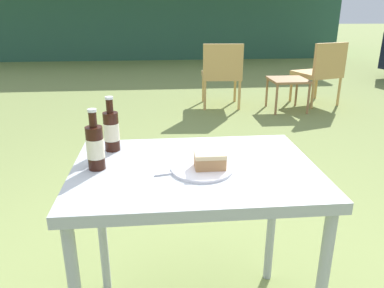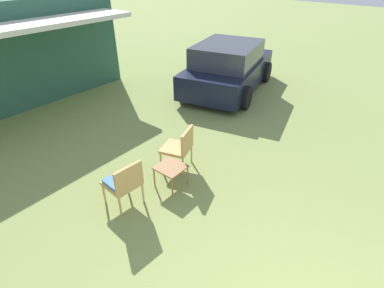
# 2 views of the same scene
# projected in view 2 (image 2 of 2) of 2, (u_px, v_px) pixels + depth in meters

# --- Properties ---
(parked_car) EXTENTS (4.18, 2.74, 1.46)m
(parked_car) POSITION_uv_depth(u_px,v_px,m) (228.00, 68.00, 9.21)
(parked_car) COLOR black
(parked_car) RESTS_ON ground_plane
(wicker_chair_cushioned) EXTENTS (0.56, 0.56, 0.87)m
(wicker_chair_cushioned) POSITION_uv_depth(u_px,v_px,m) (124.00, 181.00, 4.87)
(wicker_chair_cushioned) COLOR tan
(wicker_chair_cushioned) RESTS_ON ground_plane
(wicker_chair_plain) EXTENTS (0.65, 0.65, 0.87)m
(wicker_chair_plain) POSITION_uv_depth(u_px,v_px,m) (180.00, 146.00, 5.77)
(wicker_chair_plain) COLOR tan
(wicker_chair_plain) RESTS_ON ground_plane
(garden_side_table) EXTENTS (0.47, 0.49, 0.42)m
(garden_side_table) POSITION_uv_depth(u_px,v_px,m) (171.00, 169.00, 5.35)
(garden_side_table) COLOR #996B42
(garden_side_table) RESTS_ON ground_plane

